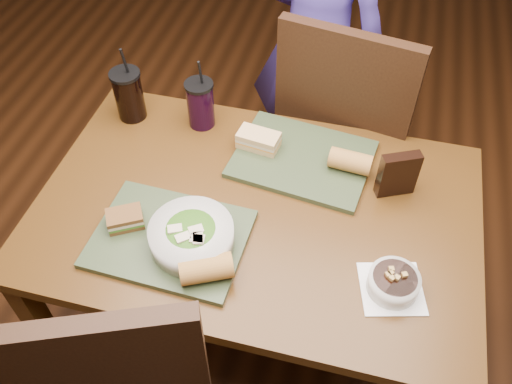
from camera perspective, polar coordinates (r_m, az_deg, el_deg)
ground at (r=2.23m, az=0.00°, el=-14.11°), size 6.00×6.00×0.00m
dining_table at (r=1.67m, az=0.00°, el=-3.65°), size 1.30×0.85×0.75m
chair_far at (r=2.09m, az=8.82°, el=6.68°), size 0.55×0.55×1.08m
diner at (r=2.25m, az=6.30°, el=15.19°), size 0.58×0.41×1.51m
tray_near at (r=1.54m, az=-9.04°, el=-4.86°), size 0.43×0.34×0.02m
tray_far at (r=1.73m, az=4.90°, el=3.48°), size 0.46×0.37×0.02m
salad_bowl at (r=1.48m, az=-6.81°, el=-4.50°), size 0.23×0.23×0.08m
soup_bowl at (r=1.46m, az=14.26°, el=-9.24°), size 0.20×0.20×0.07m
sandwich_near at (r=1.56m, az=-13.62°, el=-2.78°), size 0.12×0.11×0.05m
sandwich_far at (r=1.74m, az=0.27°, el=5.50°), size 0.14×0.09×0.05m
baguette_near at (r=1.41m, az=-5.26°, el=-8.05°), size 0.15×0.12×0.07m
baguette_far at (r=1.68m, az=9.90°, el=3.20°), size 0.14×0.08×0.06m
cup_cola at (r=1.89m, az=-13.24°, el=9.96°), size 0.10×0.10×0.28m
cup_berry at (r=1.82m, az=-5.87°, el=9.23°), size 0.09×0.09×0.26m
chip_bag at (r=1.64m, az=14.70°, el=1.81°), size 0.12×0.08×0.15m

